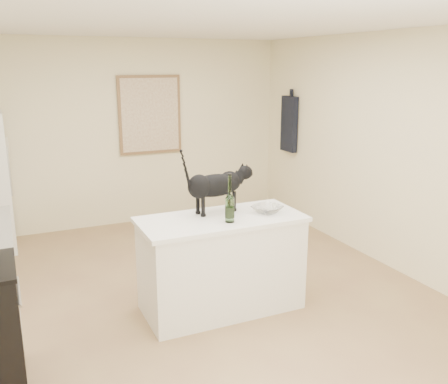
% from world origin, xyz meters
% --- Properties ---
extents(floor, '(5.50, 5.50, 0.00)m').
position_xyz_m(floor, '(0.00, 0.00, 0.00)').
color(floor, '#A18355').
rests_on(floor, ground).
extents(ceiling, '(5.50, 5.50, 0.00)m').
position_xyz_m(ceiling, '(0.00, 0.00, 2.60)').
color(ceiling, white).
rests_on(ceiling, ground).
extents(wall_back, '(4.50, 0.00, 4.50)m').
position_xyz_m(wall_back, '(0.00, 2.75, 1.30)').
color(wall_back, beige).
rests_on(wall_back, ground).
extents(wall_front, '(4.50, 0.00, 4.50)m').
position_xyz_m(wall_front, '(0.00, -2.75, 1.30)').
color(wall_front, beige).
rests_on(wall_front, ground).
extents(wall_right, '(0.00, 5.50, 5.50)m').
position_xyz_m(wall_right, '(2.25, 0.00, 1.30)').
color(wall_right, beige).
rests_on(wall_right, ground).
extents(island_base, '(1.44, 0.67, 0.86)m').
position_xyz_m(island_base, '(0.10, -0.20, 0.43)').
color(island_base, white).
rests_on(island_base, floor).
extents(island_top, '(1.50, 0.70, 0.04)m').
position_xyz_m(island_top, '(0.10, -0.20, 0.88)').
color(island_top, white).
rests_on(island_top, island_base).
extents(artwork_frame, '(0.90, 0.03, 1.10)m').
position_xyz_m(artwork_frame, '(0.30, 2.72, 1.55)').
color(artwork_frame, brown).
rests_on(artwork_frame, wall_back).
extents(artwork_canvas, '(0.82, 0.00, 1.02)m').
position_xyz_m(artwork_canvas, '(0.30, 2.70, 1.55)').
color(artwork_canvas, beige).
rests_on(artwork_canvas, wall_back).
extents(hanging_garment, '(0.08, 0.34, 0.80)m').
position_xyz_m(hanging_garment, '(2.19, 2.05, 1.40)').
color(hanging_garment, black).
rests_on(hanging_garment, wall_right).
extents(black_cat, '(0.69, 0.28, 0.47)m').
position_xyz_m(black_cat, '(0.11, -0.04, 1.13)').
color(black_cat, black).
rests_on(black_cat, island_top).
extents(wine_bottle, '(0.10, 0.10, 0.38)m').
position_xyz_m(wine_bottle, '(0.11, -0.35, 1.09)').
color(wine_bottle, '#2E5723').
rests_on(wine_bottle, island_top).
extents(glass_bowl, '(0.35, 0.35, 0.07)m').
position_xyz_m(glass_bowl, '(0.55, -0.25, 0.93)').
color(glass_bowl, white).
rests_on(glass_bowl, island_top).
extents(fridge_paper, '(0.06, 0.15, 0.20)m').
position_xyz_m(fridge_paper, '(-1.60, 2.46, 1.28)').
color(fridge_paper, beige).
rests_on(fridge_paper, fridge).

